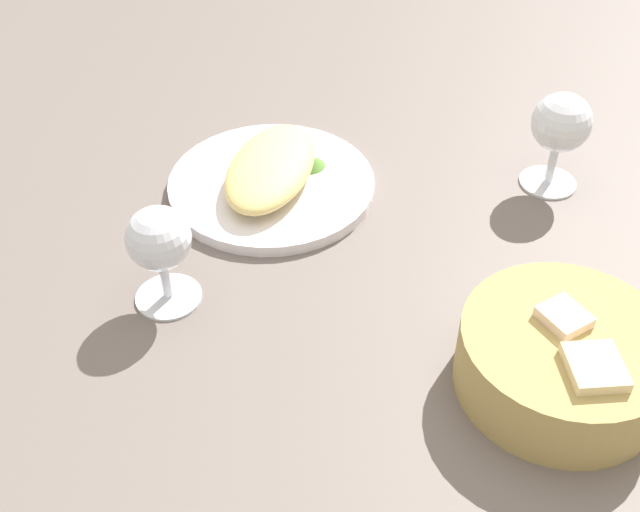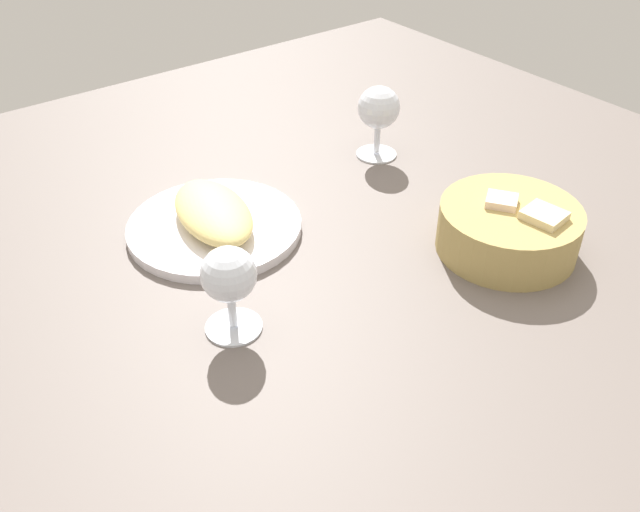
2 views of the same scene
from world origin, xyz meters
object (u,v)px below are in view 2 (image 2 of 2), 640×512
Objects in this scene: wine_glass_near at (229,280)px; bread_basket at (509,229)px; plate at (215,227)px; wine_glass_far at (379,111)px.

bread_basket is at bearing 76.60° from wine_glass_near.
plate is 2.18× the size of wine_glass_near.
bread_basket is (27.95, 29.16, 2.70)cm from plate.
wine_glass_far is at bearing 172.80° from bread_basket.
wine_glass_near is at bearing -103.40° from bread_basket.
wine_glass_far is at bearing 95.61° from plate.
wine_glass_near is (-8.99, -37.72, 3.83)cm from bread_basket.
plate is 2.04× the size of wine_glass_far.
wine_glass_near reaches higher than bread_basket.
wine_glass_far reaches higher than plate.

